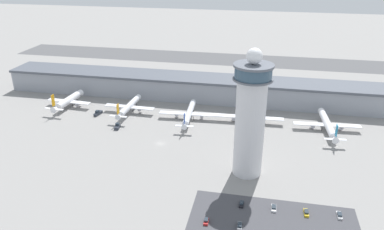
{
  "coord_description": "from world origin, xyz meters",
  "views": [
    {
      "loc": [
        51.63,
        -170.46,
        94.64
      ],
      "look_at": [
        14.85,
        11.83,
        12.96
      ],
      "focal_mm": 35.0,
      "sensor_mm": 36.0,
      "label": 1
    }
  ],
  "objects": [
    {
      "name": "airplane_gate_echo",
      "position": [
        89.31,
        33.86,
        3.99
      ],
      "size": [
        37.83,
        40.62,
        12.61
      ],
      "color": "white",
      "rests_on": "ground"
    },
    {
      "name": "service_truck_baggage",
      "position": [
        -29.76,
        13.34,
        1.07
      ],
      "size": [
        3.06,
        5.92,
        3.07
      ],
      "color": "black",
      "rests_on": "ground"
    },
    {
      "name": "car_black_suv",
      "position": [
        47.09,
        -57.92,
        0.54
      ],
      "size": [
        1.94,
        4.67,
        1.4
      ],
      "color": "black",
      "rests_on": "ground"
    },
    {
      "name": "ground_plane",
      "position": [
        0.0,
        0.0,
        0.0
      ],
      "size": [
        1000.0,
        1000.0,
        0.0
      ],
      "primitive_type": "plane",
      "color": "gray"
    },
    {
      "name": "airplane_gate_delta",
      "position": [
        44.44,
        35.48,
        4.23
      ],
      "size": [
        41.5,
        34.52,
        13.59
      ],
      "color": "white",
      "rests_on": "ground"
    },
    {
      "name": "runway_strip",
      "position": [
        0.0,
        177.12,
        0.0
      ],
      "size": [
        387.12,
        44.0,
        0.01
      ],
      "primitive_type": "cube",
      "color": "#515154",
      "rests_on": "ground"
    },
    {
      "name": "terminal_building",
      "position": [
        0.0,
        70.0,
        8.0
      ],
      "size": [
        258.08,
        25.0,
        15.81
      ],
      "color": "#9399A3",
      "rests_on": "ground"
    },
    {
      "name": "airplane_gate_alpha",
      "position": [
        -73.47,
        37.36,
        4.4
      ],
      "size": [
        30.42,
        32.95,
        14.17
      ],
      "color": "white",
      "rests_on": "ground"
    },
    {
      "name": "car_white_wagon",
      "position": [
        34.39,
        -57.85,
        0.61
      ],
      "size": [
        1.93,
        4.1,
        1.57
      ],
      "color": "black",
      "rests_on": "ground"
    },
    {
      "name": "control_tower",
      "position": [
        47.1,
        -19.18,
        28.22
      ],
      "size": [
        17.03,
        17.03,
        58.77
      ],
      "color": "silver",
      "rests_on": "ground"
    },
    {
      "name": "service_truck_catering",
      "position": [
        -49.13,
        29.47,
        1.09
      ],
      "size": [
        3.39,
        7.21,
        3.11
      ],
      "color": "black",
      "rests_on": "ground"
    },
    {
      "name": "car_blue_compact",
      "position": [
        72.09,
        -45.08,
        0.6
      ],
      "size": [
        1.84,
        4.76,
        1.54
      ],
      "color": "black",
      "rests_on": "ground"
    },
    {
      "name": "car_maroon_suv",
      "position": [
        84.59,
        -44.26,
        0.6
      ],
      "size": [
        1.81,
        4.6,
        1.55
      ],
      "color": "black",
      "rests_on": "ground"
    },
    {
      "name": "airplane_gate_bravo",
      "position": [
        -30.71,
        35.81,
        4.51
      ],
      "size": [
        32.56,
        35.19,
        12.63
      ],
      "color": "silver",
      "rests_on": "ground"
    },
    {
      "name": "car_silver_sedan",
      "position": [
        46.79,
        -44.69,
        0.58
      ],
      "size": [
        1.84,
        4.24,
        1.49
      ],
      "color": "black",
      "rests_on": "ground"
    },
    {
      "name": "car_grey_coupe",
      "position": [
        59.62,
        -44.62,
        0.54
      ],
      "size": [
        1.89,
        4.68,
        1.39
      ],
      "color": "black",
      "rests_on": "ground"
    },
    {
      "name": "airplane_gate_charlie",
      "position": [
        8.66,
        33.46,
        4.05
      ],
      "size": [
        37.19,
        39.27,
        11.86
      ],
      "color": "silver",
      "rests_on": "ground"
    },
    {
      "name": "service_truck_fuel",
      "position": [
        46.04,
        3.44,
        0.92
      ],
      "size": [
        6.34,
        7.75,
        2.67
      ],
      "color": "black",
      "rests_on": "ground"
    }
  ]
}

